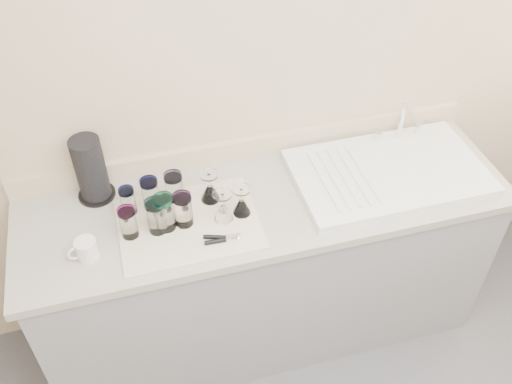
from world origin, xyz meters
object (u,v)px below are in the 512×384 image
object	(u,v)px
tumbler_purple	(174,189)
tumbler_lavender	(183,210)
goblet_front_right	(242,205)
tumbler_teal	(128,201)
goblet_back_left	(210,191)
tumbler_blue	(156,216)
tumbler_extra	(165,212)
white_mug	(86,249)
tumbler_magenta	(128,222)
can_opener	(222,239)
tumbler_cyan	(150,194)
goblet_front_left	(223,210)
sink_unit	(389,171)
paper_towel_roll	(91,170)

from	to	relation	value
tumbler_purple	tumbler_lavender	world-z (taller)	tumbler_purple
goblet_front_right	tumbler_teal	bearing A→B (deg)	163.93
tumbler_lavender	goblet_back_left	bearing A→B (deg)	39.75
tumbler_blue	tumbler_lavender	xyz separation A→B (m)	(0.11, 0.01, -0.00)
tumbler_purple	tumbler_teal	bearing A→B (deg)	-178.38
tumbler_lavender	tumbler_extra	bearing A→B (deg)	-178.96
tumbler_lavender	white_mug	bearing A→B (deg)	-169.88
tumbler_teal	tumbler_blue	world-z (taller)	tumbler_blue
tumbler_purple	tumbler_blue	distance (m)	0.16
tumbler_magenta	tumbler_purple	bearing A→B (deg)	33.45
tumbler_purple	can_opener	bearing A→B (deg)	-62.19
tumbler_cyan	goblet_front_right	size ratio (longest dim) A/B	1.10
goblet_front_right	goblet_front_left	bearing A→B (deg)	-170.36
tumbler_teal	sink_unit	bearing A→B (deg)	-3.39
tumbler_magenta	goblet_front_left	bearing A→B (deg)	-1.77
sink_unit	tumbler_teal	size ratio (longest dim) A/B	6.65
white_mug	sink_unit	bearing A→B (deg)	5.45
tumbler_extra	goblet_back_left	world-z (taller)	tumbler_extra
tumbler_magenta	white_mug	xyz separation A→B (m)	(-0.17, -0.06, -0.04)
goblet_back_left	tumbler_purple	bearing A→B (deg)	172.22
sink_unit	white_mug	size ratio (longest dim) A/B	6.76
tumbler_teal	goblet_front_left	xyz separation A→B (m)	(0.36, -0.14, -0.02)
tumbler_teal	goblet_back_left	world-z (taller)	goblet_back_left
tumbler_magenta	tumbler_extra	size ratio (longest dim) A/B	0.86
tumbler_purple	goblet_back_left	xyz separation A→B (m)	(0.14, -0.02, -0.03)
tumbler_magenta	tumbler_teal	bearing A→B (deg)	84.58
goblet_front_left	tumbler_magenta	bearing A→B (deg)	178.23
goblet_front_left	paper_towel_roll	distance (m)	0.56
tumbler_magenta	tumbler_extra	world-z (taller)	tumbler_extra
tumbler_lavender	paper_towel_roll	world-z (taller)	paper_towel_roll
tumbler_extra	goblet_front_right	bearing A→B (deg)	-0.62
tumbler_cyan	tumbler_purple	world-z (taller)	tumbler_purple
sink_unit	tumbler_blue	distance (m)	1.02
tumbler_extra	paper_towel_roll	distance (m)	0.37
tumbler_purple	can_opener	size ratio (longest dim) A/B	1.07
goblet_front_left	white_mug	size ratio (longest dim) A/B	1.12
tumbler_magenta	tumbler_extra	distance (m)	0.14
sink_unit	goblet_front_left	world-z (taller)	sink_unit
can_opener	white_mug	distance (m)	0.51
tumbler_teal	tumbler_purple	distance (m)	0.19
tumbler_cyan	goblet_back_left	bearing A→B (deg)	-4.68
goblet_front_left	tumbler_purple	bearing A→B (deg)	139.44
tumbler_blue	paper_towel_roll	size ratio (longest dim) A/B	0.52
tumbler_lavender	tumbler_extra	xyz separation A→B (m)	(-0.07, -0.00, 0.00)
tumbler_cyan	tumbler_lavender	distance (m)	0.17
tumbler_extra	paper_towel_roll	world-z (taller)	paper_towel_roll
tumbler_magenta	can_opener	world-z (taller)	tumbler_magenta
sink_unit	tumbler_lavender	size ratio (longest dim) A/B	5.55
tumbler_cyan	goblet_back_left	xyz separation A→B (m)	(0.24, -0.02, -0.03)
tumbler_cyan	tumbler_blue	xyz separation A→B (m)	(0.00, -0.13, 0.00)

